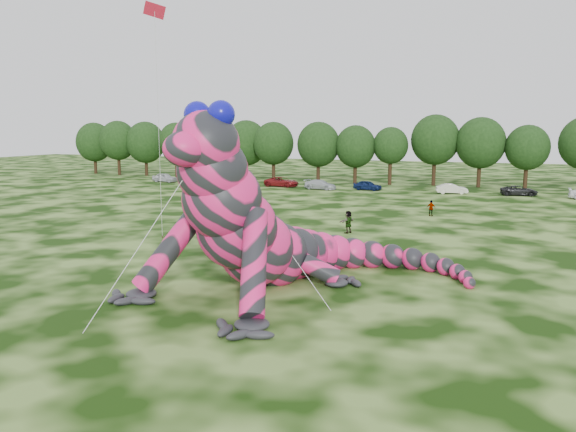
% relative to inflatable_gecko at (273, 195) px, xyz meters
% --- Properties ---
extents(ground, '(240.00, 240.00, 0.00)m').
position_rel_inflatable_gecko_xyz_m(ground, '(-4.52, -0.73, -4.92)').
color(ground, '#16330A').
rests_on(ground, ground).
extents(inflatable_gecko, '(21.62, 23.68, 9.83)m').
position_rel_inflatable_gecko_xyz_m(inflatable_gecko, '(0.00, 0.00, 0.00)').
color(inflatable_gecko, '#F42073').
rests_on(inflatable_gecko, ground).
extents(flying_kite, '(2.49, 3.11, 17.23)m').
position_rel_inflatable_gecko_xyz_m(flying_kite, '(-11.33, 6.60, 10.38)').
color(flying_kite, red).
rests_on(flying_kite, ground).
extents(tree_0, '(6.91, 6.22, 9.51)m').
position_rel_inflatable_gecko_xyz_m(tree_0, '(-59.08, 58.51, -0.16)').
color(tree_0, black).
rests_on(tree_0, ground).
extents(tree_1, '(6.74, 6.07, 9.81)m').
position_rel_inflatable_gecko_xyz_m(tree_1, '(-52.87, 57.32, -0.01)').
color(tree_1, black).
rests_on(tree_1, ground).
extents(tree_2, '(7.04, 6.34, 9.64)m').
position_rel_inflatable_gecko_xyz_m(tree_2, '(-47.54, 58.03, -0.10)').
color(tree_2, black).
rests_on(tree_2, ground).
extents(tree_3, '(5.81, 5.23, 9.44)m').
position_rel_inflatable_gecko_xyz_m(tree_3, '(-40.24, 56.34, -0.20)').
color(tree_3, black).
rests_on(tree_3, ground).
extents(tree_4, '(6.22, 5.60, 9.06)m').
position_rel_inflatable_gecko_xyz_m(tree_4, '(-34.16, 57.98, -0.39)').
color(tree_4, black).
rests_on(tree_4, ground).
extents(tree_5, '(7.16, 6.44, 9.80)m').
position_rel_inflatable_gecko_xyz_m(tree_5, '(-27.64, 57.71, -0.02)').
color(tree_5, black).
rests_on(tree_5, ground).
extents(tree_6, '(6.52, 5.86, 9.49)m').
position_rel_inflatable_gecko_xyz_m(tree_6, '(-22.08, 55.96, -0.17)').
color(tree_6, black).
rests_on(tree_6, ground).
extents(tree_7, '(6.68, 6.01, 9.48)m').
position_rel_inflatable_gecko_xyz_m(tree_7, '(-14.60, 56.08, -0.18)').
color(tree_7, black).
rests_on(tree_7, ground).
extents(tree_8, '(6.14, 5.53, 8.94)m').
position_rel_inflatable_gecko_xyz_m(tree_8, '(-8.74, 56.26, -0.45)').
color(tree_8, black).
rests_on(tree_8, ground).
extents(tree_9, '(5.27, 4.74, 8.68)m').
position_rel_inflatable_gecko_xyz_m(tree_9, '(-3.45, 56.62, -0.58)').
color(tree_9, black).
rests_on(tree_9, ground).
extents(tree_10, '(7.09, 6.38, 10.50)m').
position_rel_inflatable_gecko_xyz_m(tree_10, '(2.88, 57.85, 0.33)').
color(tree_10, black).
rests_on(tree_10, ground).
extents(tree_11, '(7.01, 6.31, 10.07)m').
position_rel_inflatable_gecko_xyz_m(tree_11, '(9.27, 57.47, 0.12)').
color(tree_11, black).
rests_on(tree_11, ground).
extents(tree_12, '(5.99, 5.39, 8.97)m').
position_rel_inflatable_gecko_xyz_m(tree_12, '(15.49, 57.01, -0.43)').
color(tree_12, black).
rests_on(tree_12, ground).
extents(car_0, '(4.32, 2.08, 1.42)m').
position_rel_inflatable_gecko_xyz_m(car_0, '(-37.74, 48.60, -4.21)').
color(car_0, silver).
rests_on(car_0, ground).
extents(car_1, '(4.41, 2.20, 1.39)m').
position_rel_inflatable_gecko_xyz_m(car_1, '(-27.55, 45.46, -4.22)').
color(car_1, black).
rests_on(car_1, ground).
extents(car_2, '(5.27, 2.81, 1.41)m').
position_rel_inflatable_gecko_xyz_m(car_2, '(-17.83, 48.42, -4.21)').
color(car_2, maroon).
rests_on(car_2, ground).
extents(car_3, '(4.92, 2.80, 1.34)m').
position_rel_inflatable_gecko_xyz_m(car_3, '(-11.42, 46.79, -4.25)').
color(car_3, silver).
rests_on(car_3, ground).
extents(car_4, '(4.16, 2.32, 1.34)m').
position_rel_inflatable_gecko_xyz_m(car_4, '(-5.01, 48.15, -4.25)').
color(car_4, '#0F1E4F').
rests_on(car_4, ground).
extents(car_5, '(4.20, 2.19, 1.32)m').
position_rel_inflatable_gecko_xyz_m(car_5, '(6.24, 47.66, -4.26)').
color(car_5, silver).
rests_on(car_5, ground).
extents(car_6, '(4.78, 2.71, 1.26)m').
position_rel_inflatable_gecko_xyz_m(car_6, '(14.42, 48.70, -4.29)').
color(car_6, black).
rests_on(car_6, ground).
extents(spectator_0, '(0.75, 0.79, 1.81)m').
position_rel_inflatable_gecko_xyz_m(spectator_0, '(-15.83, 20.18, -4.01)').
color(spectator_0, gray).
rests_on(spectator_0, ground).
extents(spectator_4, '(0.93, 1.05, 1.81)m').
position_rel_inflatable_gecko_xyz_m(spectator_4, '(-23.79, 34.79, -4.01)').
color(spectator_4, gray).
rests_on(spectator_4, ground).
extents(spectator_5, '(1.22, 1.78, 1.85)m').
position_rel_inflatable_gecko_xyz_m(spectator_5, '(0.25, 16.09, -3.99)').
color(spectator_5, gray).
rests_on(spectator_5, ground).
extents(spectator_3, '(0.98, 0.57, 1.57)m').
position_rel_inflatable_gecko_xyz_m(spectator_3, '(5.70, 27.50, -4.13)').
color(spectator_3, gray).
rests_on(spectator_3, ground).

